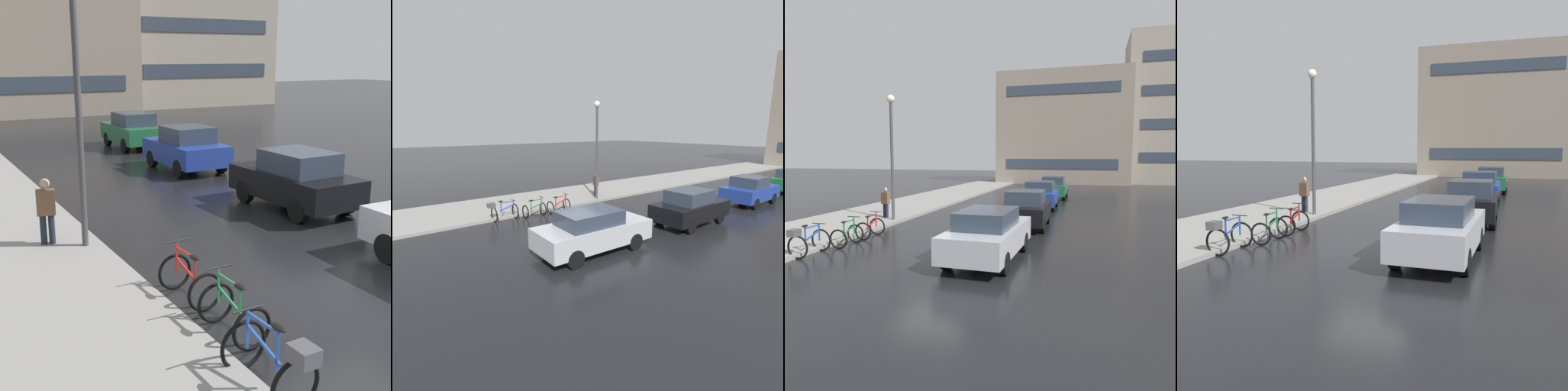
% 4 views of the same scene
% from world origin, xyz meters
% --- Properties ---
extents(ground_plane, '(140.00, 140.00, 0.00)m').
position_xyz_m(ground_plane, '(0.00, 0.00, 0.00)').
color(ground_plane, black).
extents(sidewalk_kerb, '(4.80, 60.00, 0.14)m').
position_xyz_m(sidewalk_kerb, '(-6.00, 10.00, 0.07)').
color(sidewalk_kerb, gray).
rests_on(sidewalk_kerb, ground).
extents(bicycle_nearest, '(0.77, 1.42, 1.02)m').
position_xyz_m(bicycle_nearest, '(-3.54, -1.79, 0.51)').
color(bicycle_nearest, black).
rests_on(bicycle_nearest, ground).
extents(bicycle_second, '(0.70, 1.07, 1.00)m').
position_xyz_m(bicycle_second, '(-3.16, -0.22, 0.39)').
color(bicycle_second, black).
rests_on(bicycle_second, ground).
extents(bicycle_third, '(0.74, 1.15, 0.98)m').
position_xyz_m(bicycle_third, '(-3.14, 1.24, 0.39)').
color(bicycle_third, black).
rests_on(bicycle_third, ground).
extents(car_silver, '(1.92, 4.37, 1.59)m').
position_xyz_m(car_silver, '(2.15, -0.59, 0.81)').
color(car_silver, '#B2B5BA').
rests_on(car_silver, ground).
extents(car_black, '(1.98, 3.91, 1.67)m').
position_xyz_m(car_black, '(2.34, 5.13, 0.83)').
color(car_black, black).
rests_on(car_black, ground).
extents(car_blue, '(1.99, 3.72, 1.67)m').
position_xyz_m(car_blue, '(2.14, 11.40, 0.83)').
color(car_blue, navy).
rests_on(car_blue, ground).
extents(pedestrian, '(0.45, 0.33, 1.63)m').
position_xyz_m(pedestrian, '(-4.69, 5.05, 0.92)').
color(pedestrian, '#1E2333').
rests_on(pedestrian, ground).
extents(streetlamp, '(0.37, 0.37, 6.03)m').
position_xyz_m(streetlamp, '(-3.99, 4.55, 3.80)').
color(streetlamp, '#424247').
rests_on(streetlamp, ground).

